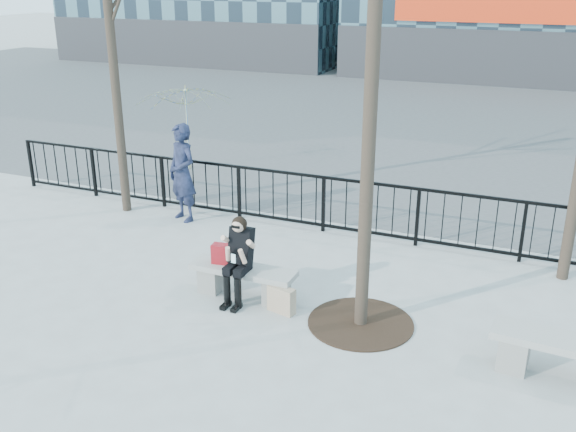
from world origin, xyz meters
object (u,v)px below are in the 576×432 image
at_px(bench_main, 243,278).
at_px(seated_woman, 238,260).
at_px(bench_second, 567,355).
at_px(standing_man, 182,173).

relative_size(bench_main, seated_woman, 1.23).
distance_m(bench_second, seated_woman, 4.59).
bearing_deg(bench_second, bench_main, 179.67).
bearing_deg(standing_man, seated_woman, -21.91).
height_order(bench_second, seated_woman, seated_woman).
height_order(bench_main, bench_second, bench_second).
distance_m(bench_main, seated_woman, 0.40).
relative_size(bench_second, standing_man, 0.92).
distance_m(bench_main, bench_second, 4.59).
bearing_deg(standing_man, bench_second, 1.98).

